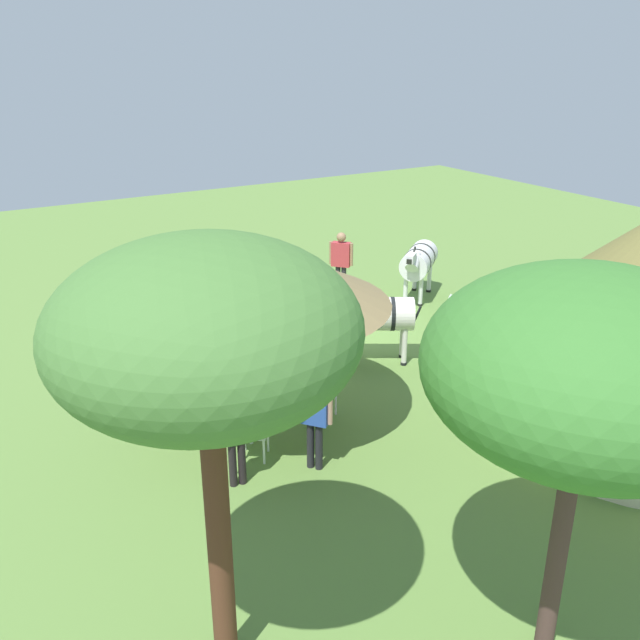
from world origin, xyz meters
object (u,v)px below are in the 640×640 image
object	(u,v)px
guest_beside_umbrella	(315,413)
zebra_nearest_camera	(263,285)
patio_dining_table	(265,390)
patio_chair_near_lawn	(327,385)
patio_chair_west_end	(228,374)
zebra_toward_hut	(375,315)
acacia_tree_behind_hut	(205,334)
patio_chair_near_hut	(252,431)
standing_watcher	(341,259)
zebra_by_umbrella	(419,261)
striped_lounge_chair	(465,315)
acacia_tree_right_background	(587,368)
guest_behind_table	(235,427)
shade_umbrella	(262,275)

from	to	relation	value
guest_beside_umbrella	zebra_nearest_camera	size ratio (longest dim) A/B	0.77
patio_dining_table	patio_chair_near_lawn	xyz separation A→B (m)	(-1.13, 0.16, -0.13)
patio_chair_west_end	patio_chair_near_lawn	size ratio (longest dim) A/B	1.00
patio_chair_near_lawn	zebra_toward_hut	xyz separation A→B (m)	(-1.96, -1.30, 0.52)
guest_beside_umbrella	acacia_tree_behind_hut	xyz separation A→B (m)	(2.65, 2.64, 2.83)
patio_chair_west_end	patio_chair_near_hut	xyz separation A→B (m)	(0.49, 2.04, 0.00)
patio_chair_near_lawn	standing_watcher	world-z (taller)	standing_watcher
guest_beside_umbrella	zebra_by_umbrella	xyz separation A→B (m)	(-6.24, -5.32, 0.05)
patio_dining_table	patio_chair_west_end	world-z (taller)	patio_chair_west_end
guest_beside_umbrella	standing_watcher	world-z (taller)	standing_watcher
striped_lounge_chair	standing_watcher	bearing A→B (deg)	-104.57
patio_dining_table	patio_chair_near_hut	world-z (taller)	patio_chair_near_hut
patio_chair_near_lawn	acacia_tree_right_background	distance (m)	6.44
patio_dining_table	standing_watcher	xyz separation A→B (m)	(-4.57, -4.75, 0.41)
striped_lounge_chair	zebra_nearest_camera	world-z (taller)	zebra_nearest_camera
zebra_nearest_camera	striped_lounge_chair	bearing A→B (deg)	87.96
patio_chair_near_hut	guest_behind_table	size ratio (longest dim) A/B	0.55
guest_beside_umbrella	striped_lounge_chair	distance (m)	6.89
guest_behind_table	zebra_by_umbrella	size ratio (longest dim) A/B	0.90
patio_chair_near_lawn	striped_lounge_chair	xyz separation A→B (m)	(-4.93, -1.83, -0.26)
patio_chair_west_end	guest_beside_umbrella	world-z (taller)	guest_beside_umbrella
shade_umbrella	zebra_by_umbrella	distance (m)	7.49
acacia_tree_behind_hut	acacia_tree_right_background	distance (m)	3.45
patio_chair_west_end	acacia_tree_right_background	world-z (taller)	acacia_tree_right_background
zebra_by_umbrella	guest_beside_umbrella	bearing A→B (deg)	90.69
guest_beside_umbrella	acacia_tree_right_background	bearing A→B (deg)	-33.68
patio_dining_table	acacia_tree_behind_hut	xyz separation A→B (m)	(2.61, 4.24, 3.14)
guest_beside_umbrella	acacia_tree_right_background	size ratio (longest dim) A/B	0.37
shade_umbrella	guest_behind_table	size ratio (longest dim) A/B	2.57
patio_dining_table	zebra_toward_hut	world-z (taller)	zebra_toward_hut
patio_dining_table	acacia_tree_right_background	size ratio (longest dim) A/B	0.30
zebra_by_umbrella	patio_chair_near_lawn	bearing A→B (deg)	87.28
guest_behind_table	zebra_nearest_camera	bearing A→B (deg)	-114.35
patio_dining_table	zebra_nearest_camera	bearing A→B (deg)	-116.02
patio_chair_near_lawn	zebra_nearest_camera	size ratio (longest dim) A/B	0.43
patio_chair_near_hut	patio_dining_table	bearing A→B (deg)	90.00
standing_watcher	acacia_tree_behind_hut	bearing A→B (deg)	99.92
shade_umbrella	zebra_nearest_camera	distance (m)	4.93
patio_dining_table	acacia_tree_behind_hut	size ratio (longest dim) A/B	0.28
patio_chair_near_lawn	patio_chair_near_hut	bearing A→B (deg)	120.44
striped_lounge_chair	zebra_by_umbrella	distance (m)	2.20
acacia_tree_right_background	patio_chair_near_lawn	bearing A→B (deg)	-97.33
standing_watcher	zebra_toward_hut	size ratio (longest dim) A/B	0.94
patio_chair_near_hut	acacia_tree_right_background	world-z (taller)	acacia_tree_right_background
guest_behind_table	zebra_nearest_camera	distance (m)	6.39
patio_dining_table	patio_chair_near_lawn	size ratio (longest dim) A/B	1.45
striped_lounge_chair	acacia_tree_behind_hut	distance (m)	11.08
patio_chair_west_end	zebra_by_umbrella	bearing A→B (deg)	-168.38
patio_dining_table	striped_lounge_chair	distance (m)	6.30
guest_behind_table	acacia_tree_right_background	xyz separation A→B (m)	(-1.57, 4.49, 2.41)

